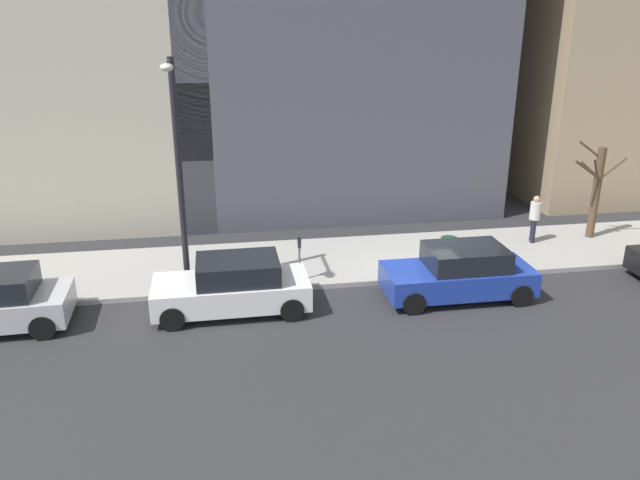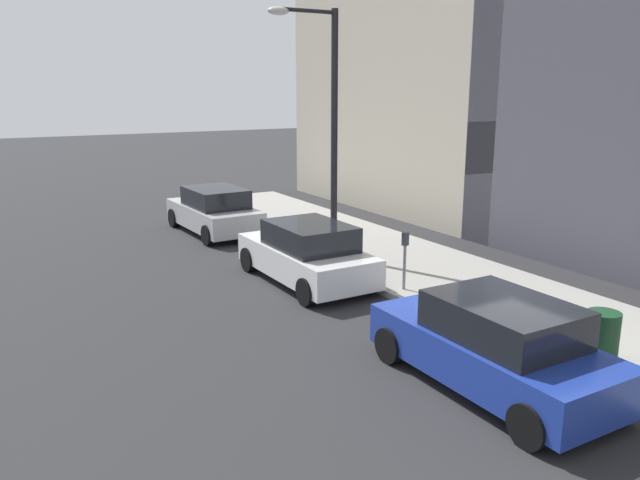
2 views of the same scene
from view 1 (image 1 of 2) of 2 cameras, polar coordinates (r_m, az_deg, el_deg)
ground_plane at (r=19.27m, az=9.51°, el=-3.82°), size 120.00×120.00×0.00m
sidewalk at (r=21.00m, az=7.81°, el=-1.47°), size 4.00×36.00×0.15m
parked_car_blue at (r=18.21m, az=12.63°, el=-2.97°), size 1.93×4.21×1.52m
parked_car_white at (r=17.11m, az=-7.95°, el=-4.20°), size 1.95×4.21×1.52m
parking_meter at (r=18.49m, az=-1.90°, el=-1.31°), size 0.14×0.10×1.35m
streetlamp at (r=17.35m, az=-12.90°, el=7.26°), size 1.97×0.32×6.50m
bare_tree at (r=23.87m, az=23.91°, el=4.25°), size 0.73×2.10×3.51m
trash_bin at (r=20.18m, az=11.68°, el=-1.02°), size 0.56×0.56×0.90m
pedestrian_near_meter at (r=22.87m, az=19.03°, el=2.08°), size 0.38×0.36×1.66m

